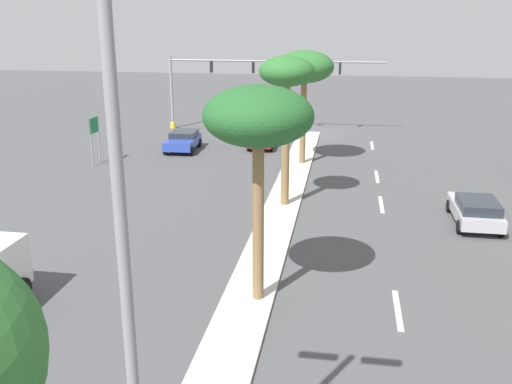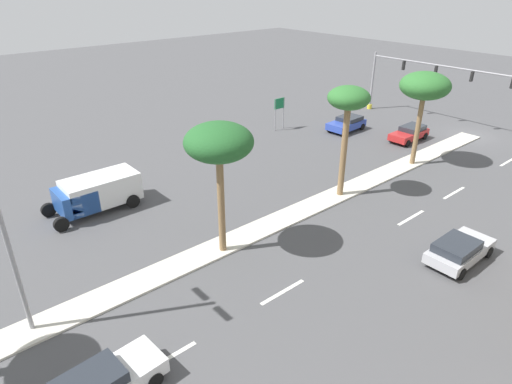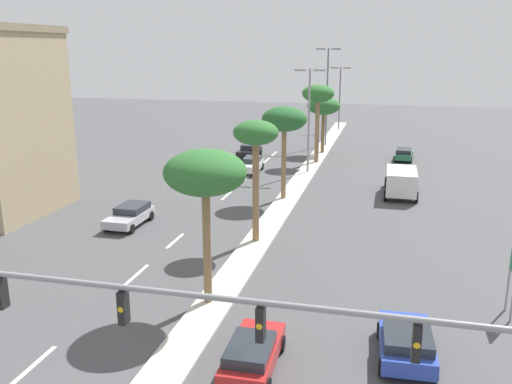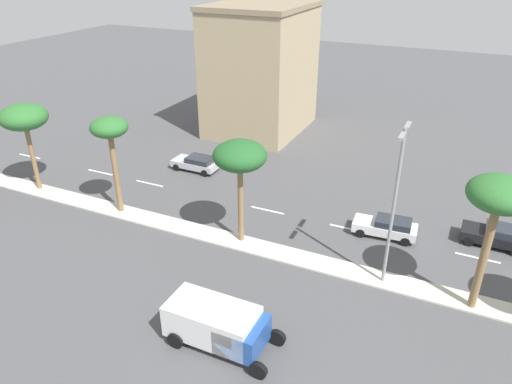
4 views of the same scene
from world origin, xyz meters
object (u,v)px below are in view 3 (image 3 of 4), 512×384
(palm_tree_far, at_px, (318,96))
(sedan_white_front, at_px, (252,164))
(sedan_blue_mid, at_px, (406,342))
(sedan_black_near, at_px, (250,151))
(sedan_silver_inboard, at_px, (130,215))
(traffic_signal_gantry, at_px, (339,372))
(palm_tree_inboard, at_px, (256,138))
(sedan_green_far, at_px, (404,154))
(street_lamp_mid, at_px, (327,90))
(palm_tree_mid, at_px, (205,174))
(sedan_red_left, at_px, (252,353))
(palm_tree_near, at_px, (284,121))
(box_truck, at_px, (401,180))
(palm_tree_right, at_px, (324,106))
(street_lamp_far, at_px, (309,113))
(street_lamp_left, at_px, (340,93))

(palm_tree_far, height_order, sedan_white_front, palm_tree_far)
(palm_tree_far, xyz_separation_m, sedan_blue_mid, (8.44, -36.93, -6.32))
(sedan_black_near, bearing_deg, sedan_silver_inboard, -94.60)
(traffic_signal_gantry, bearing_deg, palm_tree_inboard, 109.19)
(palm_tree_inboard, height_order, sedan_white_front, palm_tree_inboard)
(traffic_signal_gantry, bearing_deg, sedan_green_far, 87.00)
(street_lamp_mid, height_order, sedan_white_front, street_lamp_mid)
(street_lamp_mid, distance_m, sedan_silver_inboard, 36.62)
(palm_tree_mid, bearing_deg, sedan_white_front, 100.04)
(sedan_red_left, bearing_deg, palm_tree_far, 94.15)
(sedan_silver_inboard, bearing_deg, street_lamp_mid, 75.05)
(palm_tree_mid, xyz_separation_m, sedan_red_left, (3.41, -4.92, -5.58))
(palm_tree_near, distance_m, sedan_blue_mid, 24.36)
(sedan_silver_inboard, height_order, box_truck, box_truck)
(sedan_red_left, bearing_deg, sedan_blue_mid, 21.09)
(sedan_silver_inboard, bearing_deg, sedan_white_front, 77.43)
(palm_tree_near, relative_size, sedan_silver_inboard, 1.70)
(palm_tree_mid, height_order, palm_tree_right, palm_tree_mid)
(street_lamp_far, relative_size, street_lamp_mid, 0.84)
(sedan_green_far, xyz_separation_m, sedan_blue_mid, (-0.61, -40.65, 0.02))
(sedan_red_left, xyz_separation_m, box_truck, (5.71, 27.51, 0.55))
(traffic_signal_gantry, xyz_separation_m, palm_tree_inboard, (-6.89, 19.79, 2.27))
(palm_tree_far, xyz_separation_m, street_lamp_mid, (-0.30, 10.79, -0.19))
(palm_tree_mid, relative_size, street_lamp_left, 0.80)
(sedan_white_front, relative_size, box_truck, 0.76)
(palm_tree_mid, bearing_deg, street_lamp_mid, 89.64)
(palm_tree_far, bearing_deg, sedan_green_far, 22.38)
(street_lamp_far, distance_m, sedan_red_left, 34.54)
(palm_tree_mid, bearing_deg, sedan_green_far, 75.75)
(sedan_green_far, xyz_separation_m, box_truck, (-0.51, -15.31, 0.55))
(palm_tree_inboard, height_order, box_truck, palm_tree_inboard)
(palm_tree_mid, relative_size, palm_tree_inboard, 0.97)
(street_lamp_far, xyz_separation_m, sedan_blue_mid, (8.62, -31.86, -5.14))
(palm_tree_near, bearing_deg, traffic_signal_gantry, -76.67)
(street_lamp_far, xyz_separation_m, box_truck, (8.72, -6.51, -4.62))
(palm_tree_inboard, relative_size, palm_tree_right, 1.18)
(palm_tree_inboard, bearing_deg, traffic_signal_gantry, -70.81)
(palm_tree_near, height_order, sedan_white_front, palm_tree_near)
(sedan_blue_mid, bearing_deg, palm_tree_far, 102.88)
(palm_tree_mid, relative_size, palm_tree_near, 1.00)
(palm_tree_mid, height_order, palm_tree_near, palm_tree_mid)
(traffic_signal_gantry, bearing_deg, street_lamp_mid, 96.91)
(palm_tree_far, relative_size, sedan_blue_mid, 1.98)
(sedan_red_left, relative_size, sedan_black_near, 1.00)
(traffic_signal_gantry, distance_m, box_truck, 33.77)
(street_lamp_mid, bearing_deg, palm_tree_right, -87.27)
(palm_tree_right, height_order, sedan_blue_mid, palm_tree_right)
(street_lamp_far, xyz_separation_m, sedan_silver_inboard, (-9.44, -19.02, -5.16))
(palm_tree_near, distance_m, sedan_black_near, 18.39)
(palm_tree_far, bearing_deg, palm_tree_inboard, -90.91)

